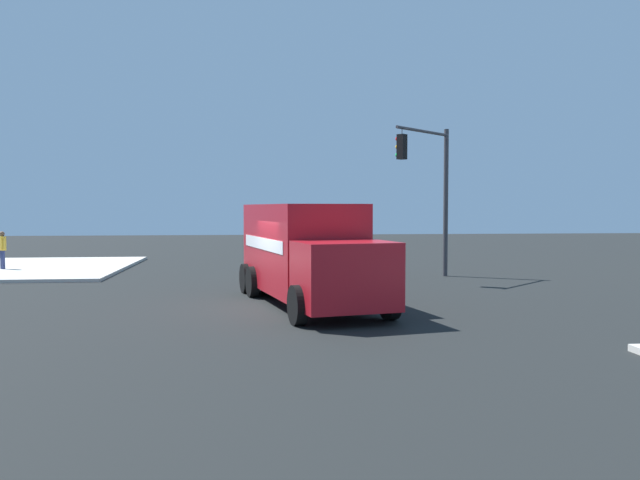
{
  "coord_description": "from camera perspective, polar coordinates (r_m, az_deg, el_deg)",
  "views": [
    {
      "loc": [
        18.85,
        -0.83,
        2.9
      ],
      "look_at": [
        -0.27,
        1.2,
        1.93
      ],
      "focal_mm": 35.97,
      "sensor_mm": 36.0,
      "label": 1
    }
  ],
  "objects": [
    {
      "name": "pedestrian_near_corner",
      "position": [
        32.16,
        -26.42,
        -0.6
      ],
      "size": [
        0.42,
        0.39,
        1.7
      ],
      "color": "navy",
      "rests_on": "sidewalk_corner_near"
    },
    {
      "name": "delivery_truck",
      "position": [
        19.22,
        -1.18,
        -1.13
      ],
      "size": [
        8.19,
        4.22,
        3.01
      ],
      "color": "#AD141E",
      "rests_on": "ground"
    },
    {
      "name": "traffic_light_primary",
      "position": [
        26.62,
        9.91,
        5.29
      ],
      "size": [
        2.67,
        2.84,
        6.19
      ],
      "color": "#38383D",
      "rests_on": "ground"
    },
    {
      "name": "ground_plane",
      "position": [
        19.09,
        -3.53,
        -5.85
      ],
      "size": [
        100.0,
        100.0,
        0.0
      ],
      "primitive_type": "plane",
      "color": "black"
    },
    {
      "name": "sidewalk_corner_near",
      "position": [
        33.38,
        -26.26,
        -2.27
      ],
      "size": [
        11.22,
        11.22,
        0.14
      ],
      "primitive_type": "cube",
      "color": "beige",
      "rests_on": "ground"
    },
    {
      "name": "pickup_tan",
      "position": [
        27.53,
        0.24,
        -1.63
      ],
      "size": [
        2.46,
        5.29,
        1.38
      ],
      "color": "tan",
      "rests_on": "ground"
    }
  ]
}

